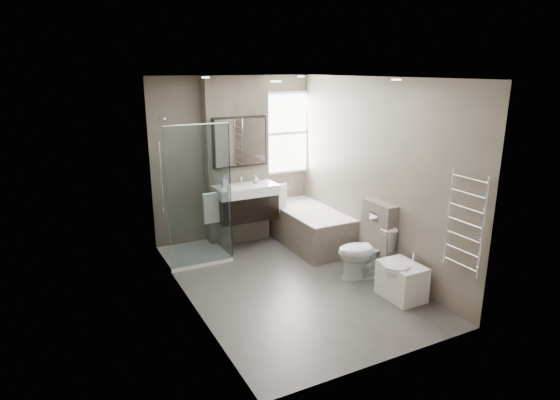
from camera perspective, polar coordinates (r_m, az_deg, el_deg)
room at (r=5.75m, az=1.30°, el=1.65°), size 2.70×3.90×2.70m
vanity_pier at (r=7.32m, az=-5.34°, el=4.68°), size 1.00×0.25×2.60m
vanity at (r=7.14m, az=-4.17°, el=-0.21°), size 0.95×0.47×0.66m
mirror_cabinet at (r=7.12m, az=-4.91°, el=7.06°), size 0.86×0.08×0.76m
towel_left at (r=6.94m, az=-8.36°, el=-0.99°), size 0.24×0.06×0.44m
towel_right at (r=7.35m, az=-0.09°, el=0.15°), size 0.24×0.06×0.44m
shower_enclosure at (r=6.90m, az=-9.63°, el=-3.14°), size 0.90×0.90×2.00m
bathtub at (r=7.39m, az=3.52°, el=-3.09°), size 0.75×1.60×0.57m
window at (r=7.72m, az=0.57°, el=8.14°), size 0.98×0.06×1.33m
toilet at (r=6.33m, az=10.27°, el=-6.18°), size 0.80×0.59×0.73m
cistern_box at (r=6.44m, az=11.88°, el=-4.57°), size 0.19×0.55×1.00m
bidet at (r=5.93m, az=14.57°, el=-9.43°), size 0.47×0.54×0.56m
towel_radiator at (r=5.36m, az=21.63°, el=-2.57°), size 0.03×0.49×1.10m
soap_bottle_a at (r=6.95m, az=-6.75°, el=2.25°), size 0.08×0.08×0.18m
soap_bottle_b at (r=7.18m, az=-2.98°, el=2.56°), size 0.10×0.10×0.13m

